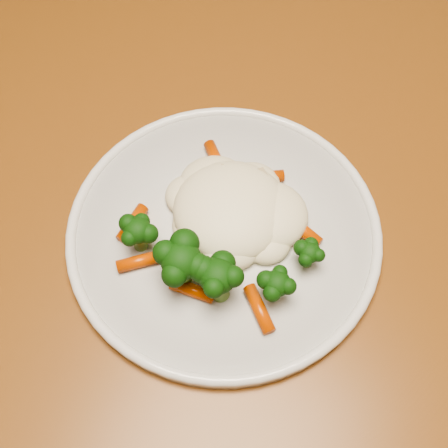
% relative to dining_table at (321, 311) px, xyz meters
% --- Properties ---
extents(dining_table, '(1.43, 1.08, 0.75)m').
position_rel_dining_table_xyz_m(dining_table, '(0.00, 0.00, 0.00)').
color(dining_table, brown).
rests_on(dining_table, ground).
extents(plate, '(0.30, 0.30, 0.01)m').
position_rel_dining_table_xyz_m(plate, '(-0.11, -0.01, 0.10)').
color(plate, silver).
rests_on(plate, dining_table).
extents(meal, '(0.19, 0.18, 0.05)m').
position_rel_dining_table_xyz_m(meal, '(-0.11, -0.02, 0.12)').
color(meal, '#FBF2C9').
rests_on(meal, plate).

